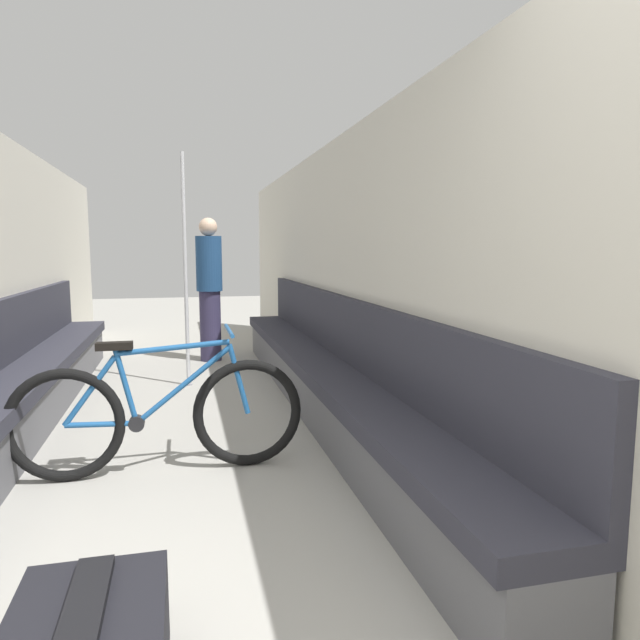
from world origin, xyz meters
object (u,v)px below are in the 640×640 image
at_px(bench_seat_row_left, 14,394).
at_px(grab_pole_near, 185,274).
at_px(bench_seat_row_right, 326,377).
at_px(passenger_standing, 210,288).
at_px(bicycle, 159,416).

relative_size(bench_seat_row_left, grab_pole_near, 2.66).
height_order(bench_seat_row_right, passenger_standing, passenger_standing).
xyz_separation_m(bicycle, passenger_standing, (0.47, 3.40, 0.51)).
bearing_deg(passenger_standing, bicycle, 149.95).
relative_size(bench_seat_row_left, bench_seat_row_right, 1.00).
distance_m(bicycle, grab_pole_near, 2.32).
xyz_separation_m(bench_seat_row_left, bench_seat_row_right, (2.25, 0.00, 0.00)).
height_order(bench_seat_row_left, bench_seat_row_right, same).
height_order(grab_pole_near, passenger_standing, grab_pole_near).
xyz_separation_m(bench_seat_row_right, passenger_standing, (-0.77, 2.48, 0.55)).
distance_m(bench_seat_row_left, bicycle, 1.37).
distance_m(bench_seat_row_right, grab_pole_near, 1.82).
distance_m(bench_seat_row_left, grab_pole_near, 1.91).
bearing_deg(bench_seat_row_right, bench_seat_row_left, 180.00).
bearing_deg(bench_seat_row_left, bench_seat_row_right, 0.00).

